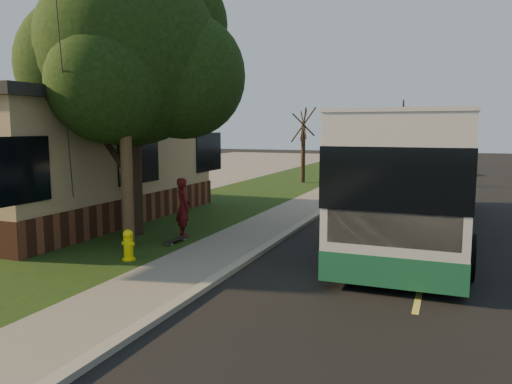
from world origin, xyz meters
TOP-DOWN VIEW (x-y plane):
  - ground at (0.00, 0.00)m, footprint 120.00×120.00m
  - road at (4.00, 10.00)m, footprint 8.00×80.00m
  - curb at (0.00, 10.00)m, footprint 0.25×80.00m
  - sidewalk at (-1.00, 10.00)m, footprint 2.00×80.00m
  - grass_verge at (-4.50, 10.00)m, footprint 5.00×80.00m
  - building_lot at (-14.50, 10.00)m, footprint 15.00×80.00m
  - fire_hydrant at (-2.60, 0.00)m, footprint 0.32×0.32m
  - utility_pole at (-3.31, 0.99)m, footprint 2.86×3.21m
  - leafy_tree at (-4.17, 2.65)m, footprint 6.30×6.00m
  - bare_tree_near at (-3.50, 18.00)m, footprint 1.38×1.21m
  - bare_tree_far at (-3.00, 30.00)m, footprint 1.38×1.21m
  - traffic_signal at (0.50, 34.00)m, footprint 0.18×0.22m
  - transit_bus at (3.49, 6.28)m, footprint 3.05×13.21m
  - skateboarder at (-2.69, 2.79)m, footprint 0.73×0.73m
  - skateboard_main at (-2.50, 2.02)m, footprint 0.30×0.93m
  - dumpster at (-8.44, 9.80)m, footprint 1.37×1.12m
  - distant_car at (3.14, 26.16)m, footprint 1.74×4.07m

SIDE VIEW (x-z plane):
  - ground at x=0.00m, z-range 0.00..0.00m
  - road at x=4.00m, z-range 0.00..0.01m
  - building_lot at x=-14.50m, z-range 0.00..0.04m
  - grass_verge at x=-4.50m, z-range 0.00..0.07m
  - sidewalk at x=-1.00m, z-range 0.00..0.08m
  - curb at x=0.00m, z-range 0.00..0.12m
  - skateboard_main at x=-2.50m, z-range 0.09..0.18m
  - fire_hydrant at x=-2.60m, z-range 0.06..0.80m
  - dumpster at x=-8.44m, z-range 0.04..1.18m
  - distant_car at x=3.14m, z-range 0.00..1.37m
  - skateboarder at x=-2.69m, z-range 0.07..1.77m
  - transit_bus at x=3.49m, z-range 0.12..3.69m
  - bare_tree_far at x=-3.00m, z-range -0.01..4.02m
  - bare_tree_near at x=-3.50m, z-range 0.00..4.30m
  - traffic_signal at x=0.50m, z-range 0.41..5.91m
  - utility_pole at x=-3.31m, z-range 0.10..9.17m
  - leafy_tree at x=-4.17m, z-range 1.27..9.07m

